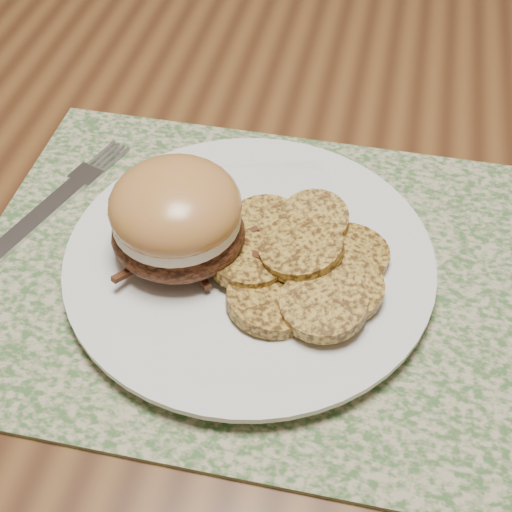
{
  "coord_description": "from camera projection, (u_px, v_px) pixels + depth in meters",
  "views": [
    {
      "loc": [
        0.01,
        -0.51,
        1.16
      ],
      "look_at": [
        -0.06,
        -0.18,
        0.79
      ],
      "focal_mm": 50.0,
      "sensor_mm": 36.0,
      "label": 1
    }
  ],
  "objects": [
    {
      "name": "dinner_plate",
      "position": [
        250.0,
        261.0,
        0.54
      ],
      "size": [
        0.26,
        0.26,
        0.02
      ],
      "primitive_type": "cylinder",
      "color": "silver",
      "rests_on": "placemat"
    },
    {
      "name": "pork_sandwich",
      "position": [
        176.0,
        217.0,
        0.51
      ],
      "size": [
        0.11,
        0.11,
        0.07
      ],
      "rotation": [
        0.0,
        0.0,
        0.17
      ],
      "color": "black",
      "rests_on": "dinner_plate"
    },
    {
      "name": "roasted_potatoes",
      "position": [
        301.0,
        263.0,
        0.51
      ],
      "size": [
        0.14,
        0.16,
        0.04
      ],
      "color": "#AD8732",
      "rests_on": "dinner_plate"
    },
    {
      "name": "ground",
      "position": [
        312.0,
        500.0,
        1.2
      ],
      "size": [
        3.5,
        3.5,
        0.0
      ],
      "primitive_type": "plane",
      "color": "#53391C",
      "rests_on": "ground"
    },
    {
      "name": "dining_table",
      "position": [
        353.0,
        214.0,
        0.7
      ],
      "size": [
        1.5,
        0.9,
        0.75
      ],
      "color": "brown",
      "rests_on": "ground"
    },
    {
      "name": "placemat",
      "position": [
        268.0,
        274.0,
        0.54
      ],
      "size": [
        0.45,
        0.33,
        0.0
      ],
      "primitive_type": "cube",
      "color": "#3D5F31",
      "rests_on": "dining_table"
    },
    {
      "name": "fork",
      "position": [
        46.0,
        211.0,
        0.58
      ],
      "size": [
        0.08,
        0.2,
        0.0
      ],
      "rotation": [
        0.0,
        0.0,
        -0.33
      ],
      "color": "silver",
      "rests_on": "placemat"
    }
  ]
}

